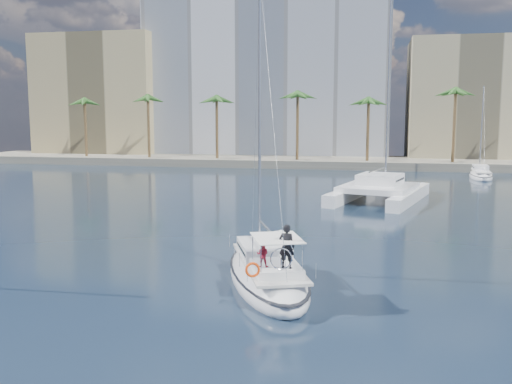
# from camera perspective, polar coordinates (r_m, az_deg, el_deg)

# --- Properties ---
(ground) EXTENTS (160.00, 160.00, 0.00)m
(ground) POSITION_cam_1_polar(r_m,az_deg,el_deg) (30.91, -0.90, -7.26)
(ground) COLOR black
(ground) RESTS_ON ground
(quay) EXTENTS (120.00, 14.00, 1.20)m
(quay) POSITION_cam_1_polar(r_m,az_deg,el_deg) (90.68, 7.47, 3.00)
(quay) COLOR gray
(quay) RESTS_ON ground
(building_modern) EXTENTS (42.00, 16.00, 28.00)m
(building_modern) POSITION_cam_1_polar(r_m,az_deg,el_deg) (103.97, 1.36, 11.06)
(building_modern) COLOR white
(building_modern) RESTS_ON ground
(building_tan_left) EXTENTS (22.00, 14.00, 22.00)m
(building_tan_left) POSITION_cam_1_polar(r_m,az_deg,el_deg) (109.50, -14.88, 9.06)
(building_tan_left) COLOR tan
(building_tan_left) RESTS_ON ground
(building_beige) EXTENTS (20.00, 14.00, 20.00)m
(building_beige) POSITION_cam_1_polar(r_m,az_deg,el_deg) (100.37, 20.72, 8.40)
(building_beige) COLOR #BEB088
(building_beige) RESTS_ON ground
(palm_left) EXTENTS (3.60, 3.60, 12.30)m
(palm_left) POSITION_cam_1_polar(r_m,az_deg,el_deg) (95.20, -13.74, 8.90)
(palm_left) COLOR brown
(palm_left) RESTS_ON ground
(palm_centre) EXTENTS (3.60, 3.60, 12.30)m
(palm_centre) POSITION_cam_1_polar(r_m,az_deg,el_deg) (86.42, 7.39, 9.20)
(palm_centre) COLOR brown
(palm_centre) RESTS_ON ground
(main_sloop) EXTENTS (6.83, 10.95, 15.52)m
(main_sloop) POSITION_cam_1_polar(r_m,az_deg,el_deg) (27.31, 1.14, -8.20)
(main_sloop) COLOR white
(main_sloop) RESTS_ON ground
(catamaran) EXTENTS (9.95, 14.73, 19.45)m
(catamaran) POSITION_cam_1_polar(r_m,az_deg,el_deg) (54.44, 12.23, 0.37)
(catamaran) COLOR white
(catamaran) RESTS_ON ground
(seagull) EXTENTS (1.22, 0.52, 0.23)m
(seagull) POSITION_cam_1_polar(r_m,az_deg,el_deg) (34.74, 2.51, -4.00)
(seagull) COLOR silver
(seagull) RESTS_ON ground
(moored_yacht_a) EXTENTS (3.37, 9.52, 11.90)m
(moored_yacht_a) POSITION_cam_1_polar(r_m,az_deg,el_deg) (77.75, 21.55, 1.30)
(moored_yacht_a) COLOR white
(moored_yacht_a) RESTS_ON ground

